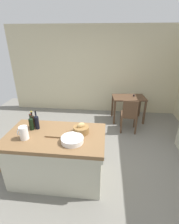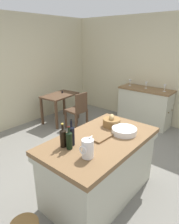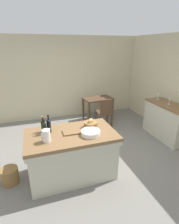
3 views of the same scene
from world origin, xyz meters
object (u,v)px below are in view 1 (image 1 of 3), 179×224
wash_bowl (72,140)px  cutting_board (56,134)px  writing_desk (129,101)px  pitcher (24,133)px  wicker_hamper (4,160)px  bread_basket (81,129)px  wine_bottle_dark (37,122)px  wooden_chair (129,114)px  wine_bottle_amber (33,121)px  wine_bottle_green (31,123)px  island_table (57,155)px

wash_bowl → cutting_board: bearing=148.3°
writing_desk → pitcher: size_ratio=3.85×
writing_desk → wicker_hamper: 3.38m
bread_basket → cutting_board: size_ratio=0.83×
cutting_board → wash_bowl: bearing=-31.7°
pitcher → wine_bottle_dark: wine_bottle_dark is taller
wooden_chair → bread_basket: 1.91m
wash_bowl → wine_bottle_amber: (-0.75, 0.37, 0.08)m
bread_basket → wicker_hamper: bread_basket is taller
wine_bottle_dark → wine_bottle_green: size_ratio=1.13×
island_table → wine_bottle_green: wine_bottle_green is taller
island_table → wash_bowl: wash_bowl is taller
wine_bottle_green → wicker_hamper: 1.07m
island_table → wine_bottle_amber: size_ratio=5.34×
writing_desk → wash_bowl: size_ratio=2.87×
wooden_chair → wine_bottle_amber: (-1.81, -1.48, 0.50)m
wash_bowl → wine_bottle_dark: (-0.66, 0.32, 0.09)m
island_table → wicker_hamper: size_ratio=5.31×
wine_bottle_green → wicker_hamper: (-0.67, 0.00, -0.83)m
wine_bottle_amber → wine_bottle_green: size_ratio=1.03×
writing_desk → wine_bottle_dark: bearing=-128.9°
cutting_board → wine_bottle_dark: 0.41m
wine_bottle_green → wooden_chair: bearing=41.1°
wine_bottle_dark → wicker_hamper: wine_bottle_dark is taller
wash_bowl → wine_bottle_dark: size_ratio=1.03×
wash_bowl → bread_basket: (0.09, 0.27, 0.03)m
cutting_board → wine_bottle_amber: wine_bottle_amber is taller
wooden_chair → wine_bottle_amber: wine_bottle_amber is taller
pitcher → bread_basket: size_ratio=1.00×
writing_desk → wash_bowl: wash_bowl is taller
island_table → cutting_board: cutting_board is taller
wash_bowl → wicker_hamper: (-1.41, 0.28, -0.76)m
bread_basket → pitcher: bearing=-162.8°
pitcher → wine_bottle_amber: bearing=92.6°
writing_desk → wine_bottle_dark: size_ratio=2.96×
cutting_board → writing_desk: bearing=59.0°
writing_desk → wine_bottle_dark: (-1.76, -2.19, 0.38)m
island_table → wash_bowl: bearing=-27.2°
island_table → cutting_board: size_ratio=5.23×
bread_basket → wooden_chair: bearing=58.5°
island_table → wooden_chair: (1.37, 1.69, 0.02)m
wash_bowl → island_table: bearing=152.8°
writing_desk → cutting_board: (-1.40, -2.33, 0.27)m
wine_bottle_green → island_table: bearing=-15.7°
wicker_hamper → cutting_board: bearing=-5.3°
pitcher → wine_bottle_dark: bearing=76.1°
wine_bottle_green → wine_bottle_dark: bearing=27.4°
pitcher → bread_basket: 0.87m
writing_desk → wash_bowl: bearing=-113.8°
wash_bowl → pitcher: bearing=179.3°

